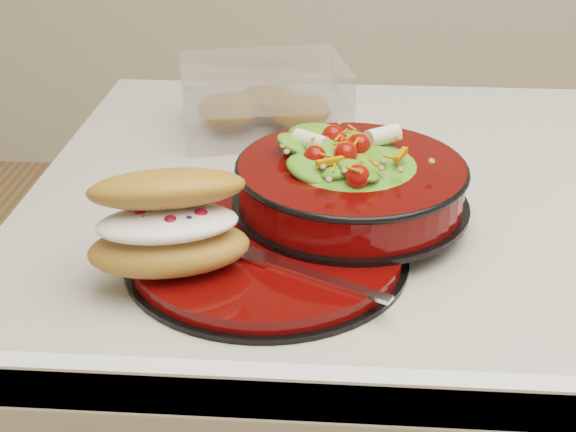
# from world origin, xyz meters

# --- Properties ---
(dinner_plate) EXTENTS (0.28, 0.28, 0.02)m
(dinner_plate) POSITION_xyz_m (-0.33, -0.18, 0.91)
(dinner_plate) COLOR black
(dinner_plate) RESTS_ON island_counter
(salad_bowl) EXTENTS (0.25, 0.25, 0.10)m
(salad_bowl) POSITION_xyz_m (-0.24, -0.10, 0.96)
(salad_bowl) COLOR black
(salad_bowl) RESTS_ON dinner_plate
(croissant) EXTENTS (0.17, 0.13, 0.09)m
(croissant) POSITION_xyz_m (-0.41, -0.23, 0.96)
(croissant) COLOR #AE6B35
(croissant) RESTS_ON dinner_plate
(fork) EXTENTS (0.15, 0.09, 0.00)m
(fork) POSITION_xyz_m (-0.29, -0.24, 0.92)
(fork) COLOR silver
(fork) RESTS_ON dinner_plate
(pastry_box) EXTENTS (0.25, 0.20, 0.09)m
(pastry_box) POSITION_xyz_m (-0.36, 0.17, 0.94)
(pastry_box) COLOR white
(pastry_box) RESTS_ON island_counter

